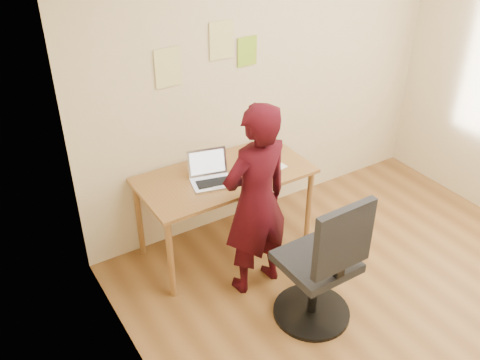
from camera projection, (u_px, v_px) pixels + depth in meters
room at (430, 159)px, 3.25m from camera, size 3.58×3.58×2.78m
desk at (225, 183)px, 4.33m from camera, size 1.40×0.70×0.74m
laptop at (210, 175)px, 4.17m from camera, size 0.37×0.35×0.23m
paper_sheet at (268, 164)px, 4.41m from camera, size 0.23×0.30×0.00m
phone at (268, 175)px, 4.26m from camera, size 0.07×0.12×0.01m
wall_note_left at (168, 68)px, 3.98m from camera, size 0.21×0.00×0.30m
wall_note_mid at (221, 40)px, 4.12m from camera, size 0.21×0.00×0.30m
wall_note_right at (247, 51)px, 4.29m from camera, size 0.18×0.00×0.24m
office_chair at (322, 271)px, 3.70m from camera, size 0.57×0.57×1.09m
person at (256, 201)px, 3.88m from camera, size 0.59×0.41×1.56m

